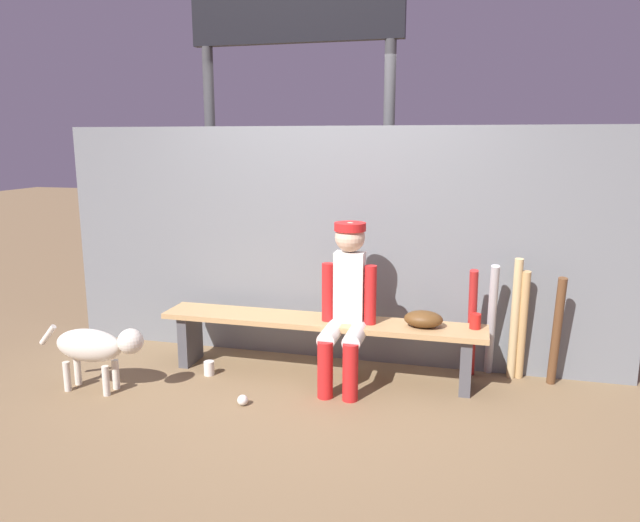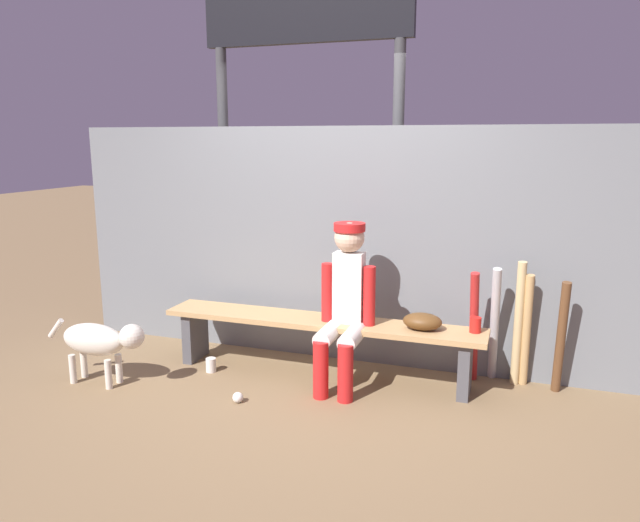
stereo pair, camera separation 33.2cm
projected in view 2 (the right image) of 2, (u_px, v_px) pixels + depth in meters
name	position (u px, v px, depth m)	size (l,w,h in m)	color
ground_plane	(320.00, 375.00, 4.59)	(30.00, 30.00, 0.00)	brown
chainlink_fence	(336.00, 246.00, 4.77)	(4.65, 0.03, 1.89)	slate
dugout_bench	(320.00, 331.00, 4.51)	(2.48, 0.36, 0.45)	tan
player_seated	(345.00, 300.00, 4.28)	(0.41, 0.55, 1.20)	silver
baseball_glove	(422.00, 321.00, 4.24)	(0.28, 0.20, 0.12)	#593819
bat_aluminum_red	(474.00, 328.00, 4.35)	(0.06, 0.06, 0.87)	#B22323
bat_aluminum_silver	(494.00, 325.00, 4.36)	(0.06, 0.06, 0.91)	#B7B7BC
bat_wood_natural	(518.00, 324.00, 4.30)	(0.06, 0.06, 0.94)	tan
bat_wood_tan	(526.00, 331.00, 4.30)	(0.06, 0.06, 0.85)	tan
bat_wood_dark	(561.00, 338.00, 4.17)	(0.06, 0.06, 0.84)	brown
baseball	(238.00, 397.00, 4.10)	(0.07, 0.07, 0.07)	white
cup_on_ground	(211.00, 365.00, 4.64)	(0.08, 0.08, 0.11)	silver
cup_on_bench	(475.00, 325.00, 4.17)	(0.08, 0.08, 0.11)	red
scoreboard	(313.00, 58.00, 5.25)	(2.21, 0.27, 3.57)	#3F3F42
dog	(100.00, 341.00, 4.36)	(0.84, 0.20, 0.49)	beige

